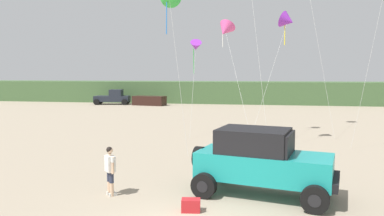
# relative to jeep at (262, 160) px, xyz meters

# --- Properties ---
(dune_ridge) EXTENTS (90.00, 6.71, 2.97)m
(dune_ridge) POSITION_rel_jeep_xyz_m (-7.08, 40.31, 0.29)
(dune_ridge) COLOR #426038
(dune_ridge) RESTS_ON ground_plane
(jeep) EXTENTS (5.01, 3.26, 2.26)m
(jeep) POSITION_rel_jeep_xyz_m (0.00, 0.00, 0.00)
(jeep) COLOR teal
(jeep) RESTS_ON ground_plane
(person_watching) EXTENTS (0.47, 0.49, 1.67)m
(person_watching) POSITION_rel_jeep_xyz_m (-5.02, -0.91, -0.26)
(person_watching) COLOR #DBB28E
(person_watching) RESTS_ON ground_plane
(cooler_box) EXTENTS (0.60, 0.43, 0.38)m
(cooler_box) POSITION_rel_jeep_xyz_m (-2.07, -1.90, -1.01)
(cooler_box) COLOR #B21E23
(cooler_box) RESTS_ON ground_plane
(distant_pickup) EXTENTS (4.85, 3.05, 1.98)m
(distant_pickup) POSITION_rel_jeep_xyz_m (-19.30, 34.49, -0.26)
(distant_pickup) COLOR #1E232D
(distant_pickup) RESTS_ON ground_plane
(distant_sedan) EXTENTS (4.42, 2.37, 1.20)m
(distant_sedan) POSITION_rel_jeep_xyz_m (-14.10, 33.88, -0.60)
(distant_sedan) COLOR black
(distant_sedan) RESTS_ON ground_plane
(kite_yellow_diamond) EXTENTS (2.82, 4.89, 7.80)m
(kite_yellow_diamond) POSITION_rel_jeep_xyz_m (1.45, 9.88, 5.93)
(kite_yellow_diamond) COLOR purple
(kite_yellow_diamond) RESTS_ON ground_plane
(kite_red_delta) EXTENTS (1.04, 4.88, 6.58)m
(kite_red_delta) POSITION_rel_jeep_xyz_m (-4.69, 14.45, 4.88)
(kite_red_delta) COLOR purple
(kite_red_delta) RESTS_ON ground_plane
(kite_pink_ribbon) EXTENTS (2.77, 6.15, 7.60)m
(kite_pink_ribbon) POSITION_rel_jeep_xyz_m (-2.28, 11.35, 5.65)
(kite_pink_ribbon) COLOR #E04C93
(kite_pink_ribbon) RESTS_ON ground_plane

